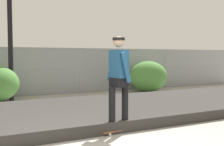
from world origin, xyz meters
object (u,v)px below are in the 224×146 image
skateboard (119,130)px  skater (119,77)px  parked_car_mid (83,69)px  shrub_right (148,76)px

skateboard → skater: size_ratio=0.45×
skateboard → skater: skater is taller
parked_car_mid → shrub_right: bearing=-68.2°
skateboard → shrub_right: 6.36m
parked_car_mid → shrub_right: size_ratio=2.68×
parked_car_mid → shrub_right: (1.56, -3.89, -0.19)m
skateboard → skater: bearing=63.4°
skateboard → skater: (0.00, 0.00, 1.05)m
skateboard → shrub_right: size_ratio=0.49×
parked_car_mid → shrub_right: parked_car_mid is taller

